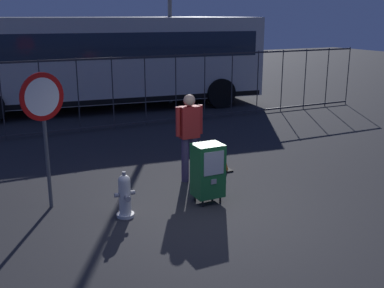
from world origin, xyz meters
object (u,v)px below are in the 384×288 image
at_px(bus_far, 97,50).
at_px(stop_sign, 43,113).
at_px(pedestrian, 189,133).
at_px(fire_hydrant, 125,196).
at_px(traffic_cone, 222,159).
at_px(newspaper_box_primary, 208,170).
at_px(bus_near, 105,58).

bearing_deg(bus_far, stop_sign, -110.30).
distance_m(pedestrian, bus_far, 11.59).
distance_m(fire_hydrant, bus_far, 12.97).
distance_m(fire_hydrant, stop_sign, 1.83).
relative_size(pedestrian, traffic_cone, 3.15).
bearing_deg(pedestrian, traffic_cone, 15.55).
relative_size(stop_sign, pedestrian, 1.34).
bearing_deg(newspaper_box_primary, bus_near, 84.86).
distance_m(stop_sign, traffic_cone, 3.73).
distance_m(newspaper_box_primary, bus_far, 12.74).
distance_m(pedestrian, traffic_cone, 1.11).
distance_m(traffic_cone, bus_near, 7.62).
relative_size(traffic_cone, bus_far, 0.05).
bearing_deg(bus_near, bus_far, 84.70).
xyz_separation_m(fire_hydrant, bus_near, (2.24, 8.77, 1.36)).
distance_m(stop_sign, bus_near, 8.51).
relative_size(fire_hydrant, traffic_cone, 1.41).
relative_size(newspaper_box_primary, traffic_cone, 1.92).
bearing_deg(fire_hydrant, pedestrian, 32.99).
xyz_separation_m(newspaper_box_primary, bus_far, (1.55, 12.59, 1.14)).
xyz_separation_m(fire_hydrant, traffic_cone, (2.47, 1.29, -0.09)).
height_order(newspaper_box_primary, traffic_cone, newspaper_box_primary).
height_order(fire_hydrant, traffic_cone, fire_hydrant).
bearing_deg(stop_sign, bus_near, 67.75).
bearing_deg(bus_near, pedestrian, -88.48).
height_order(stop_sign, traffic_cone, stop_sign).
relative_size(newspaper_box_primary, pedestrian, 0.61).
bearing_deg(bus_far, pedestrian, -98.20).
height_order(bus_near, bus_far, same).
distance_m(fire_hydrant, bus_near, 9.15).
distance_m(traffic_cone, bus_far, 11.36).
xyz_separation_m(stop_sign, bus_far, (3.98, 11.66, 0.11)).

